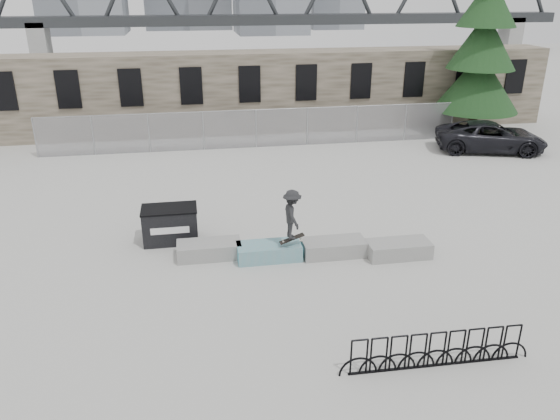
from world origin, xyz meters
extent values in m
plane|color=#B3B3AD|center=(0.00, 0.00, 0.00)|extent=(120.00, 120.00, 0.00)
cube|color=brown|center=(0.00, 16.25, 2.25)|extent=(36.00, 2.50, 4.50)
cube|color=black|center=(-12.80, 14.98, 2.90)|extent=(1.20, 0.12, 2.00)
cube|color=black|center=(-9.60, 14.98, 2.90)|extent=(1.20, 0.12, 2.00)
cube|color=black|center=(-6.40, 14.98, 2.90)|extent=(1.20, 0.12, 2.00)
cube|color=black|center=(-3.20, 14.98, 2.90)|extent=(1.20, 0.12, 2.00)
cube|color=black|center=(0.00, 14.98, 2.90)|extent=(1.20, 0.12, 2.00)
cube|color=black|center=(3.20, 14.98, 2.90)|extent=(1.20, 0.12, 2.00)
cube|color=black|center=(6.40, 14.98, 2.90)|extent=(1.20, 0.12, 2.00)
cube|color=black|center=(9.60, 14.98, 2.90)|extent=(1.20, 0.12, 2.00)
cube|color=black|center=(12.80, 14.98, 2.90)|extent=(1.20, 0.12, 2.00)
cube|color=black|center=(16.00, 14.98, 2.90)|extent=(1.20, 0.12, 2.00)
cylinder|color=gray|center=(-11.00, 12.50, 1.00)|extent=(0.06, 0.06, 2.00)
cylinder|color=gray|center=(-8.25, 12.50, 1.00)|extent=(0.06, 0.06, 2.00)
cylinder|color=gray|center=(-5.50, 12.50, 1.00)|extent=(0.06, 0.06, 2.00)
cylinder|color=gray|center=(-2.75, 12.50, 1.00)|extent=(0.06, 0.06, 2.00)
cylinder|color=gray|center=(0.00, 12.50, 1.00)|extent=(0.06, 0.06, 2.00)
cylinder|color=gray|center=(2.75, 12.50, 1.00)|extent=(0.06, 0.06, 2.00)
cylinder|color=gray|center=(5.50, 12.50, 1.00)|extent=(0.06, 0.06, 2.00)
cylinder|color=gray|center=(8.25, 12.50, 1.00)|extent=(0.06, 0.06, 2.00)
cylinder|color=gray|center=(11.00, 12.50, 1.00)|extent=(0.06, 0.06, 2.00)
cube|color=#99999E|center=(0.00, 12.50, 1.00)|extent=(22.00, 0.02, 2.00)
cylinder|color=gray|center=(0.00, 12.50, 2.00)|extent=(22.00, 0.04, 0.04)
cube|color=#959592|center=(-3.11, 0.23, 0.25)|extent=(2.00, 0.90, 0.50)
cube|color=#2D471E|center=(-3.11, 0.23, 0.44)|extent=(1.76, 0.66, 0.10)
cube|color=teal|center=(-1.26, -0.22, 0.25)|extent=(2.00, 0.90, 0.50)
cube|color=#2D471E|center=(-1.26, -0.22, 0.44)|extent=(1.76, 0.66, 0.10)
cube|color=#959592|center=(0.82, -0.30, 0.25)|extent=(2.00, 0.90, 0.50)
cube|color=#2D471E|center=(0.82, -0.30, 0.44)|extent=(1.76, 0.66, 0.10)
cube|color=#959592|center=(2.81, -0.75, 0.25)|extent=(2.00, 0.90, 0.50)
cube|color=#2D471E|center=(2.81, -0.75, 0.44)|extent=(1.76, 0.66, 0.10)
cube|color=black|center=(-4.31, 1.61, 0.58)|extent=(1.78, 1.07, 1.16)
cube|color=black|center=(-4.31, 1.61, 1.17)|extent=(1.82, 1.11, 0.05)
cube|color=white|center=(-4.31, 1.06, 0.62)|extent=(1.24, 0.02, 0.22)
cube|color=black|center=(1.65, -6.04, 0.02)|extent=(4.05, 0.13, 0.04)
torus|color=black|center=(-0.15, -6.01, 0.45)|extent=(0.89, 0.07, 0.89)
torus|color=black|center=(0.30, -6.02, 0.45)|extent=(0.89, 0.07, 0.89)
torus|color=black|center=(0.75, -6.03, 0.45)|extent=(0.89, 0.07, 0.89)
torus|color=black|center=(1.20, -6.03, 0.45)|extent=(0.89, 0.07, 0.89)
torus|color=black|center=(1.65, -6.04, 0.45)|extent=(0.89, 0.07, 0.89)
torus|color=black|center=(2.10, -6.05, 0.45)|extent=(0.89, 0.07, 0.89)
torus|color=black|center=(2.55, -6.06, 0.45)|extent=(0.89, 0.07, 0.89)
torus|color=black|center=(3.00, -6.07, 0.45)|extent=(0.89, 0.07, 0.89)
torus|color=black|center=(3.45, -6.08, 0.45)|extent=(0.89, 0.07, 0.89)
cylinder|color=#38281E|center=(12.58, 13.11, 1.24)|extent=(0.50, 0.50, 2.49)
cone|color=black|center=(12.58, 13.11, 3.00)|extent=(4.65, 4.65, 3.20)
cone|color=black|center=(12.58, 13.11, 5.20)|extent=(3.69, 3.69, 3.00)
cone|color=black|center=(12.58, 13.11, 7.20)|extent=(3.15, 3.15, 2.60)
cube|color=#2D3033|center=(10.00, 55.00, 4.00)|extent=(70.00, 3.00, 1.20)
cube|color=gray|center=(-20.00, 55.00, 2.00)|extent=(2.00, 3.00, 4.00)
cube|color=gray|center=(40.00, 55.00, 2.00)|extent=(2.00, 3.00, 4.00)
imported|color=black|center=(11.81, 9.75, 0.76)|extent=(5.95, 3.97, 1.52)
imported|color=black|center=(-0.57, -0.43, 1.55)|extent=(0.66, 1.05, 1.56)
cube|color=black|center=(-0.57, -0.43, 0.74)|extent=(0.80, 0.31, 0.24)
cylinder|color=beige|center=(-0.85, -0.50, 0.69)|extent=(0.06, 0.03, 0.06)
cylinder|color=beige|center=(-0.85, -0.36, 0.69)|extent=(0.06, 0.03, 0.06)
cylinder|color=beige|center=(-0.29, -0.50, 0.69)|extent=(0.06, 0.03, 0.06)
cylinder|color=beige|center=(-0.29, -0.36, 0.69)|extent=(0.06, 0.03, 0.06)
camera|label=1|loc=(-3.51, -15.37, 8.00)|focal=35.00mm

